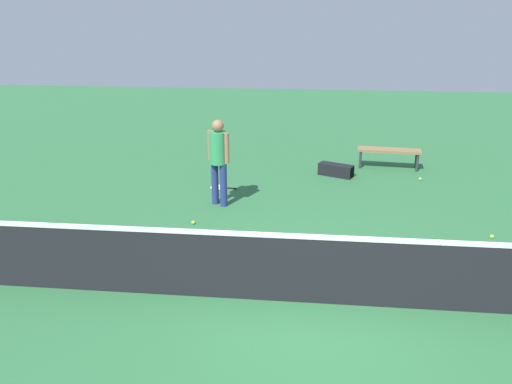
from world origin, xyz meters
TOP-DOWN VIEW (x-y plane):
  - ground_plane at (0.00, 0.00)m, footprint 40.00×40.00m
  - court_net at (0.00, 0.00)m, footprint 10.09×0.09m
  - player_near_side at (1.82, -3.43)m, footprint 0.49×0.47m
  - tennis_racket_near_player at (2.01, -4.43)m, footprint 0.60×0.35m
  - tennis_ball_near_player at (2.79, -1.31)m, footprint 0.07×0.07m
  - tennis_ball_by_net at (-3.03, -2.34)m, footprint 0.07×0.07m
  - tennis_ball_midcourt at (2.12, -2.40)m, footprint 0.07×0.07m
  - tennis_ball_baseline at (-2.45, -5.44)m, footprint 0.07×0.07m
  - courtside_bench at (-1.85, -6.36)m, footprint 1.53×0.55m
  - equipment_bag at (-0.59, -5.57)m, footprint 0.84×0.59m

SIDE VIEW (x-z plane):
  - ground_plane at x=0.00m, z-range 0.00..0.00m
  - tennis_racket_near_player at x=2.01m, z-range 0.00..0.03m
  - tennis_ball_near_player at x=2.79m, z-range 0.00..0.07m
  - tennis_ball_by_net at x=-3.03m, z-range 0.00..0.07m
  - tennis_ball_midcourt at x=2.12m, z-range 0.00..0.07m
  - tennis_ball_baseline at x=-2.45m, z-range 0.00..0.07m
  - equipment_bag at x=-0.59m, z-range 0.00..0.28m
  - courtside_bench at x=-1.85m, z-range 0.18..0.66m
  - court_net at x=0.00m, z-range -0.03..1.04m
  - player_near_side at x=1.82m, z-range 0.16..1.86m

